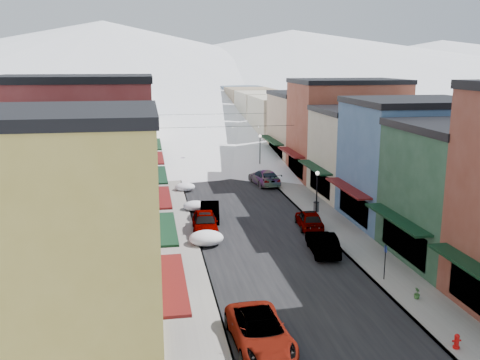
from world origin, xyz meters
name	(u,v)px	position (x,y,z in m)	size (l,w,h in m)	color
road	(206,152)	(0.00, 60.00, 0.01)	(10.00, 160.00, 0.01)	black
sidewalk_left	(162,153)	(-6.60, 60.00, 0.07)	(3.20, 160.00, 0.15)	gray
sidewalk_right	(248,150)	(6.60, 60.00, 0.07)	(3.20, 160.00, 0.15)	gray
curb_left	(172,152)	(-5.05, 60.00, 0.07)	(0.10, 160.00, 0.15)	slate
curb_right	(239,150)	(5.05, 60.00, 0.07)	(0.10, 160.00, 0.15)	slate
bldg_l_yellow	(46,237)	(-13.19, 4.00, 5.76)	(11.30, 8.70, 11.50)	#B59E42
bldg_l_cream	(73,209)	(-13.19, 12.50, 4.76)	(11.30, 8.20, 9.50)	beige
bldg_l_brick_near	(79,161)	(-13.69, 20.50, 6.26)	(12.30, 8.20, 12.50)	maroon
bldg_l_grayblue	(97,163)	(-13.19, 29.00, 4.51)	(11.30, 9.20, 9.00)	gray
bldg_l_brick_far	(94,138)	(-14.19, 38.00, 5.51)	(13.30, 9.20, 11.00)	maroon
bldg_l_tan	(110,131)	(-13.19, 48.00, 5.01)	(11.30, 11.20, 10.00)	tan
bldg_r_green	(475,193)	(13.19, 12.00, 4.76)	(11.30, 9.20, 9.50)	#1F412C
bldg_r_blue	(412,162)	(13.19, 21.00, 5.26)	(11.30, 9.20, 10.50)	#385980
bldg_r_cream	(373,153)	(13.69, 30.00, 4.51)	(12.30, 9.20, 9.00)	#B6B092
bldg_r_brick_far	(346,129)	(14.19, 39.00, 5.76)	(13.30, 9.20, 11.50)	brown
bldg_r_tan	(312,128)	(13.19, 49.00, 4.76)	(11.30, 11.20, 9.50)	tan
distant_blocks	(193,112)	(0.00, 83.00, 4.00)	(34.00, 55.00, 8.00)	gray
mountain_ridge	(125,59)	(-19.47, 277.18, 14.36)	(670.00, 340.00, 34.00)	silver
overhead_cables	(216,120)	(0.00, 47.50, 6.20)	(16.40, 15.04, 0.04)	black
car_white_suv	(260,331)	(-3.56, 3.00, 0.79)	(2.61, 5.66, 1.57)	white
car_silver_sedan	(205,222)	(-4.30, 20.93, 0.86)	(2.02, 5.02, 1.71)	#A9ADB2
car_dark_hatch	(210,212)	(-3.53, 24.29, 0.77)	(1.62, 4.65, 1.53)	black
car_silver_wagon	(183,162)	(-4.30, 48.29, 0.67)	(1.87, 4.59, 1.33)	gray
car_green_sedan	(323,243)	(3.50, 14.83, 0.79)	(1.67, 4.78, 1.58)	black
car_gray_suv	(309,219)	(4.30, 20.68, 0.78)	(1.84, 4.57, 1.56)	gray
car_black_sedan	(264,177)	(4.06, 36.87, 0.84)	(2.35, 5.77, 1.67)	black
car_lane_silver	(190,144)	(-2.20, 62.43, 0.84)	(1.99, 4.95, 1.69)	#9D9FA5
car_lane_white	(209,138)	(1.58, 69.87, 0.69)	(2.29, 4.97, 1.38)	silver
fire_hydrant	(457,342)	(5.55, 1.00, 0.49)	(0.43, 0.33, 0.74)	red
parking_sign	(385,259)	(5.71, 9.34, 1.49)	(0.06, 0.31, 2.29)	black
trash_can	(316,207)	(6.24, 24.87, 0.60)	(0.52, 0.52, 0.88)	#515355
streetlamp_near	(317,188)	(5.66, 23.07, 2.75)	(0.34, 0.34, 4.12)	black
streetlamp_far	(260,147)	(5.20, 44.76, 2.93)	(0.37, 0.37, 4.41)	black
planter_far	(417,293)	(6.36, 6.37, 0.47)	(0.36, 0.36, 0.64)	#35632D
snow_pile_near	(206,238)	(-4.51, 18.06, 0.52)	(2.59, 2.80, 1.10)	white
snow_pile_mid	(195,206)	(-4.50, 27.63, 0.44)	(2.18, 2.54, 0.92)	white
snow_pile_far	(185,187)	(-4.88, 35.40, 0.43)	(2.12, 2.51, 0.90)	white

